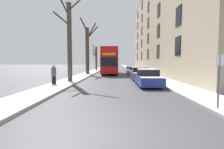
{
  "coord_description": "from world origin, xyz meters",
  "views": [
    {
      "loc": [
        -0.06,
        -4.85,
        1.95
      ],
      "look_at": [
        -0.6,
        19.73,
        0.25
      ],
      "focal_mm": 28.0,
      "sensor_mm": 36.0,
      "label": 1
    }
  ],
  "objects": [
    {
      "name": "ground_plane",
      "position": [
        0.0,
        0.0,
        0.0
      ],
      "size": [
        320.0,
        320.0,
        0.0
      ],
      "primitive_type": "plane",
      "color": "#424247"
    },
    {
      "name": "bare_tree_left_2",
      "position": [
        -4.49,
        34.32,
        2.94
      ],
      "size": [
        1.28,
        2.38,
        6.07
      ],
      "color": "#423A30",
      "rests_on": "ground"
    },
    {
      "name": "parked_car_2",
      "position": [
        2.59,
        20.31,
        0.65
      ],
      "size": [
        1.7,
        3.92,
        1.42
      ],
      "color": "navy",
      "rests_on": "ground"
    },
    {
      "name": "sidewalk_right",
      "position": [
        4.72,
        53.0,
        0.08
      ],
      "size": [
        2.18,
        130.0,
        0.16
      ],
      "color": "gray",
      "rests_on": "ground"
    },
    {
      "name": "pedestrian_left_sidewalk",
      "position": [
        -5.18,
        9.41,
        0.97
      ],
      "size": [
        0.38,
        0.38,
        1.77
      ],
      "rotation": [
        0.0,
        0.0,
        0.72
      ],
      "color": "black",
      "rests_on": "ground"
    },
    {
      "name": "terrace_facade_right",
      "position": [
        10.31,
        27.38,
        8.74
      ],
      "size": [
        9.1,
        43.99,
        17.48
      ],
      "color": "tan",
      "rests_on": "ground"
    },
    {
      "name": "parked_car_3",
      "position": [
        2.59,
        25.82,
        0.61
      ],
      "size": [
        1.74,
        4.37,
        1.31
      ],
      "color": "silver",
      "rests_on": "ground"
    },
    {
      "name": "parked_car_0",
      "position": [
        2.59,
        9.62,
        0.66
      ],
      "size": [
        1.75,
        4.48,
        1.42
      ],
      "color": "navy",
      "rests_on": "ground"
    },
    {
      "name": "bare_tree_left_1",
      "position": [
        -4.55,
        22.83,
        4.22
      ],
      "size": [
        2.65,
        3.18,
        8.77
      ],
      "color": "#423A30",
      "rests_on": "ground"
    },
    {
      "name": "double_decker_bus",
      "position": [
        -1.01,
        24.85,
        2.41
      ],
      "size": [
        2.6,
        10.29,
        4.25
      ],
      "color": "red",
      "rests_on": "ground"
    },
    {
      "name": "parked_car_1",
      "position": [
        2.59,
        14.8,
        0.67
      ],
      "size": [
        1.78,
        4.17,
        1.44
      ],
      "color": "#474C56",
      "rests_on": "ground"
    },
    {
      "name": "sidewalk_left",
      "position": [
        -4.72,
        53.0,
        0.08
      ],
      "size": [
        2.18,
        130.0,
        0.16
      ],
      "color": "gray",
      "rests_on": "ground"
    },
    {
      "name": "bare_tree_left_0",
      "position": [
        -4.48,
        11.78,
        4.25
      ],
      "size": [
        3.51,
        2.88,
        8.38
      ],
      "color": "#423A30",
      "rests_on": "ground"
    },
    {
      "name": "oncoming_van",
      "position": [
        -1.91,
        43.05,
        1.18
      ],
      "size": [
        1.92,
        5.51,
        2.17
      ],
      "color": "white",
      "rests_on": "ground"
    },
    {
      "name": "street_sign_post",
      "position": [
        3.93,
        1.95,
        1.32
      ],
      "size": [
        0.32,
        0.07,
        2.29
      ],
      "color": "#4C4F54",
      "rests_on": "ground"
    }
  ]
}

